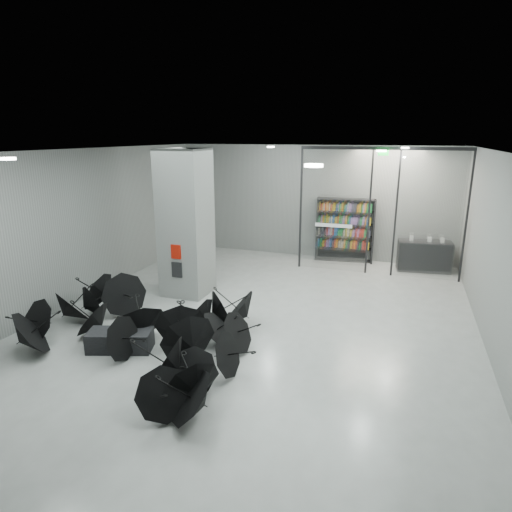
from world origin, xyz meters
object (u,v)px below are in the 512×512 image
(column, at_px, (186,223))
(bookshelf, at_px, (345,230))
(bench, at_px, (120,340))
(umbrella_cluster, at_px, (151,335))
(shop_counter, at_px, (424,256))

(column, xyz_separation_m, bookshelf, (3.71, 4.75, -0.89))
(bench, bearing_deg, column, 76.30)
(column, relative_size, bench, 3.06)
(umbrella_cluster, bearing_deg, bench, -159.86)
(bookshelf, bearing_deg, umbrella_cluster, -115.83)
(column, height_order, shop_counter, column)
(column, xyz_separation_m, shop_counter, (6.38, 4.35, -1.50))
(bench, distance_m, shop_counter, 10.03)
(bookshelf, bearing_deg, shop_counter, -14.97)
(bookshelf, bearing_deg, column, -134.53)
(column, bearing_deg, bookshelf, 52.02)
(column, xyz_separation_m, bench, (0.26, -3.59, -1.79))
(bench, distance_m, bookshelf, 9.07)
(bench, bearing_deg, bookshelf, 49.68)
(bookshelf, xyz_separation_m, shop_counter, (2.67, -0.40, -0.61))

